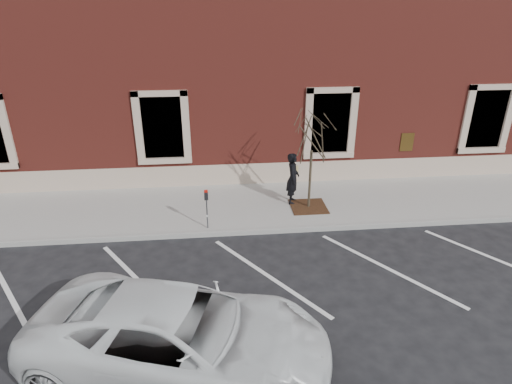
{
  "coord_description": "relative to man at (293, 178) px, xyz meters",
  "views": [
    {
      "loc": [
        -1.19,
        -11.29,
        6.49
      ],
      "look_at": [
        0.0,
        0.6,
        1.1
      ],
      "focal_mm": 30.0,
      "sensor_mm": 36.0,
      "label": 1
    }
  ],
  "objects": [
    {
      "name": "sapling",
      "position": [
        0.49,
        -0.43,
        1.64
      ],
      "size": [
        2.16,
        2.16,
        3.6
      ],
      "color": "#3D3425",
      "rests_on": "sidewalk_near"
    },
    {
      "name": "sidewalk_near",
      "position": [
        -1.35,
        0.01,
        -0.96
      ],
      "size": [
        40.0,
        3.5,
        0.15
      ],
      "primitive_type": "cube",
      "color": "gray",
      "rests_on": "ground"
    },
    {
      "name": "curb_near",
      "position": [
        -1.35,
        -1.79,
        -0.96
      ],
      "size": [
        40.0,
        0.12,
        0.15
      ],
      "primitive_type": "cube",
      "color": "#9E9E99",
      "rests_on": "ground"
    },
    {
      "name": "ground",
      "position": [
        -1.35,
        -1.74,
        -1.03
      ],
      "size": [
        120.0,
        120.0,
        0.0
      ],
      "primitive_type": "plane",
      "color": "#28282B",
      "rests_on": "ground"
    },
    {
      "name": "building_civic",
      "position": [
        -1.35,
        6.0,
        2.96
      ],
      "size": [
        40.0,
        8.62,
        8.0
      ],
      "color": "maroon",
      "rests_on": "ground"
    },
    {
      "name": "man",
      "position": [
        0.0,
        0.0,
        0.0
      ],
      "size": [
        0.55,
        0.72,
        1.76
      ],
      "primitive_type": "imported",
      "rotation": [
        0.0,
        0.0,
        1.35
      ],
      "color": "black",
      "rests_on": "sidewalk_near"
    },
    {
      "name": "tree_grate",
      "position": [
        0.49,
        -0.43,
        -0.87
      ],
      "size": [
        1.17,
        1.17,
        0.03
      ],
      "primitive_type": "cube",
      "color": "#3F2414",
      "rests_on": "sidewalk_near"
    },
    {
      "name": "parking_meter",
      "position": [
        -2.87,
        -1.54,
        -0.01
      ],
      "size": [
        0.11,
        0.09,
        1.25
      ],
      "rotation": [
        0.0,
        0.0,
        0.08
      ],
      "color": "#595B60",
      "rests_on": "sidewalk_near"
    },
    {
      "name": "white_truck",
      "position": [
        -3.34,
        -6.79,
        -0.25
      ],
      "size": [
        6.15,
        4.07,
        1.57
      ],
      "primitive_type": "imported",
      "rotation": [
        0.0,
        0.0,
        1.29
      ],
      "color": "white",
      "rests_on": "ground"
    },
    {
      "name": "parking_stripes",
      "position": [
        -1.35,
        -3.94,
        -1.03
      ],
      "size": [
        28.0,
        4.4,
        0.01
      ],
      "primitive_type": null,
      "color": "silver",
      "rests_on": "ground"
    }
  ]
}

